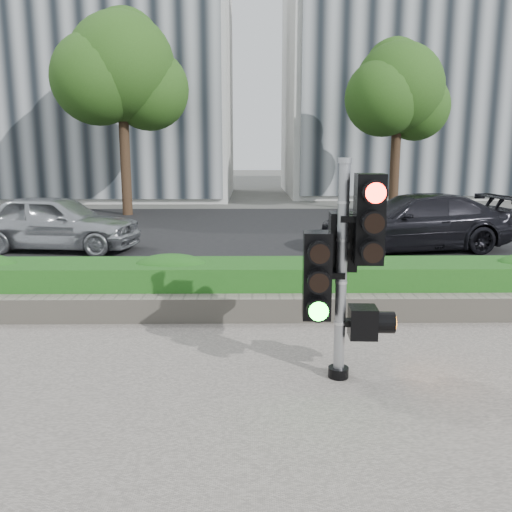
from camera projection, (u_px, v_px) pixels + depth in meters
The scene contains 12 objects.
ground at pixel (253, 379), 5.65m from camera, with size 120.00×120.00×0.00m, color #51514C.
road at pixel (251, 233), 15.46m from camera, with size 60.00×13.00×0.02m, color black.
curb at pixel (252, 294), 8.73m from camera, with size 60.00×0.25×0.12m, color gray.
stone_wall at pixel (252, 308), 7.48m from camera, with size 12.00×0.32×0.34m, color gray.
hedge at pixel (252, 285), 8.08m from camera, with size 12.00×1.00×0.68m, color green.
building_left at pixel (68, 44), 26.67m from camera, with size 16.00×9.00×15.00m, color #B7B7B2.
building_right at pixel (454, 81), 29.15m from camera, with size 18.00×10.00×12.00m, color #B7B7B2.
tree_left at pixel (121, 71), 18.91m from camera, with size 4.61×4.03×7.34m.
tree_right at pixel (398, 92), 20.11m from camera, with size 4.10×3.58×6.53m.
traffic_signal at pixel (345, 259), 5.42m from camera, with size 0.78×0.58×2.25m.
car_silver at pixel (56, 222), 12.68m from camera, with size 1.57×3.89×1.33m, color #ACAFB3.
car_dark at pixel (413, 222), 12.73m from camera, with size 1.85×4.54×1.32m, color black.
Camera 1 is at (-0.04, -5.30, 2.35)m, focal length 38.00 mm.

